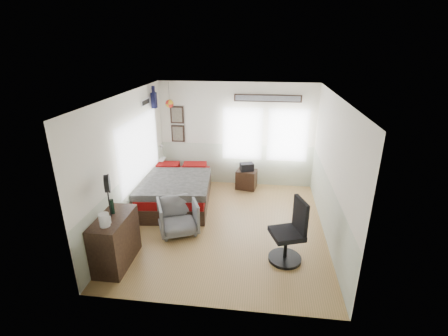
{
  "coord_description": "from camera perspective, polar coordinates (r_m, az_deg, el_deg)",
  "views": [
    {
      "loc": [
        0.68,
        -5.85,
        3.61
      ],
      "look_at": [
        -0.1,
        0.4,
        1.15
      ],
      "focal_mm": 26.0,
      "sensor_mm": 36.0,
      "label": 1
    }
  ],
  "objects": [
    {
      "name": "ground_plane",
      "position": [
        6.91,
        0.42,
        -10.21
      ],
      "size": [
        4.0,
        4.5,
        0.01
      ],
      "primitive_type": "cube",
      "color": "olive"
    },
    {
      "name": "room_shell",
      "position": [
        6.4,
        -0.04,
        3.15
      ],
      "size": [
        4.02,
        4.52,
        2.71
      ],
      "color": "white",
      "rests_on": "ground_plane"
    },
    {
      "name": "wall_decor",
      "position": [
        8.15,
        -5.75,
        10.55
      ],
      "size": [
        3.55,
        1.32,
        1.44
      ],
      "color": "black",
      "rests_on": "room_shell"
    },
    {
      "name": "bed",
      "position": [
        7.76,
        -8.38,
        -3.86
      ],
      "size": [
        1.72,
        2.29,
        0.69
      ],
      "rotation": [
        0.0,
        0.0,
        0.1
      ],
      "color": "black",
      "rests_on": "ground_plane"
    },
    {
      "name": "dresser",
      "position": [
        5.95,
        -18.56,
        -12.0
      ],
      "size": [
        0.48,
        1.0,
        0.9
      ],
      "primitive_type": "cube",
      "color": "black",
      "rests_on": "ground_plane"
    },
    {
      "name": "armchair",
      "position": [
        6.62,
        -8.11,
        -8.4
      ],
      "size": [
        0.99,
        1.0,
        0.7
      ],
      "primitive_type": "imported",
      "rotation": [
        0.0,
        0.0,
        0.41
      ],
      "color": "slate",
      "rests_on": "ground_plane"
    },
    {
      "name": "nightstand",
      "position": [
        8.5,
        3.96,
        -1.99
      ],
      "size": [
        0.56,
        0.48,
        0.5
      ],
      "primitive_type": "cube",
      "rotation": [
        0.0,
        0.0,
        -0.18
      ],
      "color": "black",
      "rests_on": "ground_plane"
    },
    {
      "name": "task_chair",
      "position": [
        5.83,
        11.52,
        -11.71
      ],
      "size": [
        0.66,
        0.66,
        1.16
      ],
      "rotation": [
        0.0,
        0.0,
        0.34
      ],
      "color": "black",
      "rests_on": "ground_plane"
    },
    {
      "name": "kettle",
      "position": [
        5.47,
        -20.3,
        -8.56
      ],
      "size": [
        0.19,
        0.16,
        0.22
      ],
      "rotation": [
        0.0,
        0.0,
        0.31
      ],
      "color": "silver",
      "rests_on": "dresser"
    },
    {
      "name": "bottle",
      "position": [
        5.79,
        -19.07,
        -6.42
      ],
      "size": [
        0.06,
        0.06,
        0.26
      ],
      "primitive_type": "cylinder",
      "color": "black",
      "rests_on": "dresser"
    },
    {
      "name": "stand_fan",
      "position": [
        5.51,
        -19.86,
        -2.74
      ],
      "size": [
        0.19,
        0.29,
        0.75
      ],
      "rotation": [
        0.0,
        0.0,
        0.4
      ],
      "color": "black",
      "rests_on": "dresser"
    },
    {
      "name": "black_bag",
      "position": [
        8.37,
        4.02,
        0.2
      ],
      "size": [
        0.39,
        0.31,
        0.2
      ],
      "primitive_type": "cube",
      "rotation": [
        0.0,
        0.0,
        0.33
      ],
      "color": "black",
      "rests_on": "nightstand"
    }
  ]
}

